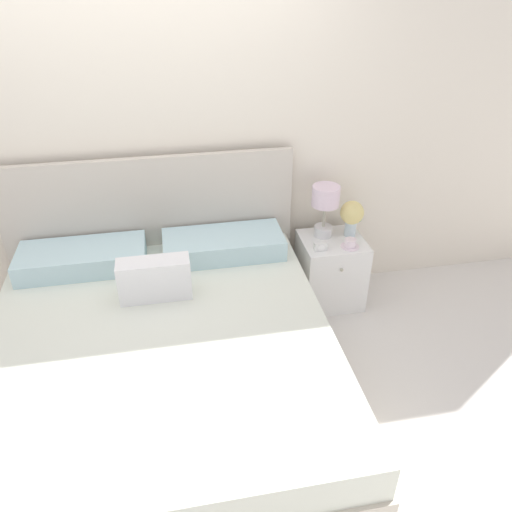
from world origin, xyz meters
name	(u,v)px	position (x,y,z in m)	size (l,w,h in m)	color
ground_plane	(162,300)	(0.00, 0.00, 0.00)	(12.00, 12.00, 0.00)	silver
wall_back	(141,129)	(0.00, 0.07, 1.30)	(8.00, 0.06, 2.60)	silver
bed	(162,357)	(0.00, -0.93, 0.29)	(1.93, 2.03, 1.14)	beige
nightstand	(330,271)	(1.24, -0.22, 0.26)	(0.44, 0.43, 0.52)	white
table_lamp	(325,203)	(1.19, -0.14, 0.78)	(0.19, 0.19, 0.38)	white
flower_vase	(352,215)	(1.38, -0.18, 0.68)	(0.17, 0.17, 0.26)	silver
teacup	(350,244)	(1.32, -0.34, 0.55)	(0.13, 0.13, 0.06)	white
alarm_clock	(320,246)	(1.11, -0.34, 0.55)	(0.09, 0.05, 0.06)	white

